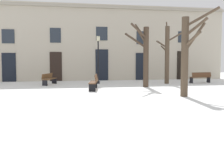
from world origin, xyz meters
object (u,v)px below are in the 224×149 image
tree_right_of_center (145,54)px  streetlamp (98,54)px  tree_center (167,53)px  tree_foreground (187,53)px  bench_back_to_back_left (94,82)px  bench_near_lamp (200,77)px  bench_far_corner (49,79)px

tree_right_of_center → streetlamp: (-2.91, 2.66, 0.00)m
tree_center → tree_right_of_center: tree_center is taller
tree_foreground → streetlamp: (-3.76, 7.01, 0.06)m
tree_foreground → streetlamp: 7.95m
bench_back_to_back_left → bench_near_lamp: bearing=117.0°
streetlamp → bench_near_lamp: 8.36m
tree_right_of_center → tree_center: bearing=38.7°
tree_center → bench_back_to_back_left: tree_center is taller
tree_center → tree_right_of_center: (-2.39, -1.92, -0.11)m
tree_right_of_center → bench_back_to_back_left: tree_right_of_center is taller
streetlamp → tree_center: bearing=-8.0°
tree_foreground → bench_near_lamp: tree_foreground is taller
tree_center → bench_back_to_back_left: bearing=-154.1°
bench_near_lamp → streetlamp: bearing=-11.7°
streetlamp → bench_far_corner: size_ratio=2.06×
bench_near_lamp → tree_center: bearing=-6.0°
bench_far_corner → tree_right_of_center: bearing=-92.4°
tree_center → bench_back_to_back_left: size_ratio=2.56×
tree_center → bench_far_corner: bearing=175.9°
bench_near_lamp → bench_back_to_back_left: bearing=11.7°
tree_center → tree_foreground: (-1.54, -6.27, -0.16)m
tree_center → tree_right_of_center: size_ratio=1.11×
streetlamp → bench_back_to_back_left: size_ratio=1.94×
tree_right_of_center → tree_foreground: tree_right_of_center is taller
tree_center → tree_foreground: tree_center is taller
bench_far_corner → bench_near_lamp: bench_near_lamp is taller
tree_right_of_center → bench_near_lamp: (5.23, 1.95, -1.82)m
bench_near_lamp → tree_right_of_center: bearing=13.8°
tree_right_of_center → bench_near_lamp: size_ratio=2.49×
tree_right_of_center → bench_far_corner: tree_right_of_center is taller
streetlamp → bench_near_lamp: size_ratio=2.08×
tree_right_of_center → tree_foreground: bearing=-79.0°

